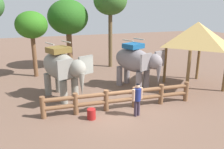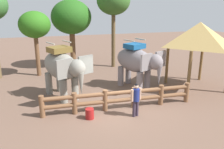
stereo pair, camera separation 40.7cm
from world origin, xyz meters
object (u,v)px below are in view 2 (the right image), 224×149
tourist_woman_in_black (136,98)px  thatched_shelter (199,35)px  elephant_near_left (62,67)px  tree_far_right (71,18)px  feed_bucket (90,114)px  log_fence (120,97)px  tree_deep_back (35,26)px  elephant_center (137,62)px  tree_far_left (113,2)px

tourist_woman_in_black → thatched_shelter: size_ratio=0.40×
elephant_near_left → tourist_woman_in_black: bearing=-47.8°
thatched_shelter → tree_far_right: tree_far_right is taller
tree_far_right → feed_bucket: (-0.59, -9.46, -3.75)m
elephant_near_left → thatched_shelter: thatched_shelter is taller
tree_far_right → log_fence: bearing=-83.4°
tourist_woman_in_black → tree_deep_back: size_ratio=0.35×
elephant_near_left → elephant_center: size_ratio=1.02×
elephant_center → thatched_shelter: bearing=-14.1°
elephant_center → tree_far_right: bearing=114.8°
tree_far_right → elephant_center: bearing=-65.2°
feed_bucket → tree_far_left: bearing=66.2°
tree_deep_back → feed_bucket: tree_deep_back is taller
tree_far_left → tourist_woman_in_black: bearing=-100.9°
elephant_center → tree_far_left: tree_far_left is taller
feed_bucket → tree_far_right: bearing=86.5°
thatched_shelter → tree_far_right: (-6.48, 7.27, 0.73)m
feed_bucket → elephant_center: bearing=41.0°
elephant_near_left → tree_deep_back: (-1.32, 4.86, 1.85)m
tourist_woman_in_black → feed_bucket: size_ratio=3.32×
elephant_near_left → tourist_woman_in_black: size_ratio=2.30×
log_fence → thatched_shelter: 6.27m
tree_far_left → tree_far_right: bearing=164.3°
thatched_shelter → feed_bucket: (-7.06, -2.19, -3.02)m
log_fence → tree_far_left: 9.46m
tree_far_left → feed_bucket: tree_far_left is taller
log_fence → tree_far_right: tree_far_right is taller
tree_far_left → feed_bucket: size_ratio=13.39×
tree_far_right → feed_bucket: bearing=-93.5°
log_fence → tree_far_left: (2.16, 7.99, 4.59)m
thatched_shelter → tree_far_left: tree_far_left is taller
log_fence → tourist_woman_in_black: bearing=-65.1°
elephant_near_left → tree_far_right: (1.44, 6.62, 2.25)m
elephant_center → tree_deep_back: size_ratio=0.78×
elephant_near_left → tree_far_left: bearing=51.0°
elephant_center → log_fence: bearing=-127.4°
elephant_near_left → tree_deep_back: 5.37m
tree_far_left → feed_bucket: bearing=-113.8°
thatched_shelter → feed_bucket: thatched_shelter is taller
tree_deep_back → feed_bucket: 8.67m
elephant_near_left → tree_far_right: tree_far_right is taller
tourist_woman_in_black → tree_far_right: (-1.48, 9.84, 3.07)m
tree_deep_back → elephant_near_left: bearing=-74.8°
elephant_near_left → thatched_shelter: bearing=-4.7°
log_fence → elephant_center: 3.34m
tree_far_left → tree_deep_back: tree_far_left is taller
thatched_shelter → tree_deep_back: size_ratio=0.88×
tree_deep_back → feed_bucket: (2.17, -7.70, -3.34)m
thatched_shelter → feed_bucket: size_ratio=8.38×
tourist_woman_in_black → tree_far_right: size_ratio=0.29×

